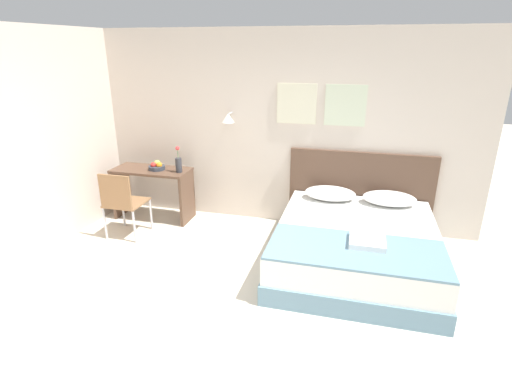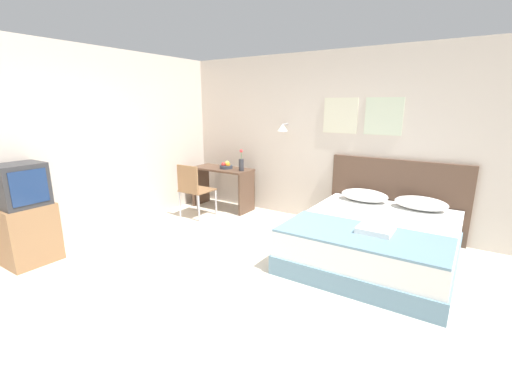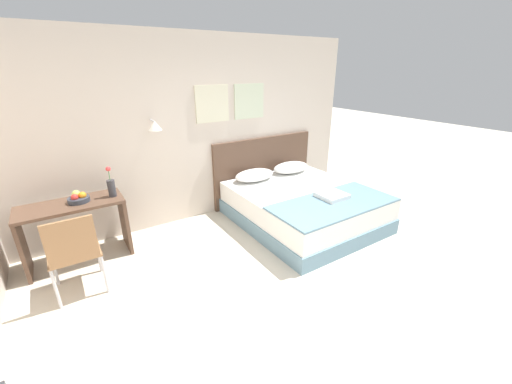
% 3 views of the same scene
% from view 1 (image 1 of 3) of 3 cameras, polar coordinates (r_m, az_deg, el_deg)
% --- Properties ---
extents(ground_plane, '(24.00, 24.00, 0.00)m').
position_cam_1_polar(ground_plane, '(3.78, -7.64, -19.79)').
color(ground_plane, beige).
extents(wall_back, '(5.65, 0.31, 2.65)m').
position_cam_1_polar(wall_back, '(5.56, 2.20, 8.88)').
color(wall_back, beige).
rests_on(wall_back, ground_plane).
extents(bed, '(1.78, 2.03, 0.51)m').
position_cam_1_polar(bed, '(4.74, 13.99, -7.63)').
color(bed, '#66899E').
rests_on(bed, ground_plane).
extents(headboard, '(1.90, 0.06, 1.11)m').
position_cam_1_polar(headboard, '(5.58, 14.54, 0.01)').
color(headboard, brown).
rests_on(headboard, ground_plane).
extents(pillow_left, '(0.66, 0.39, 0.17)m').
position_cam_1_polar(pillow_left, '(5.32, 10.54, -0.19)').
color(pillow_left, white).
rests_on(pillow_left, bed).
extents(pillow_right, '(0.66, 0.39, 0.17)m').
position_cam_1_polar(pillow_right, '(5.33, 18.50, -0.88)').
color(pillow_right, white).
rests_on(pillow_right, bed).
extents(throw_blanket, '(1.73, 0.81, 0.02)m').
position_cam_1_polar(throw_blanket, '(4.09, 14.09, -8.04)').
color(throw_blanket, '#66899E').
rests_on(throw_blanket, bed).
extents(folded_towel_near_foot, '(0.36, 0.36, 0.06)m').
position_cam_1_polar(folded_towel_near_foot, '(4.20, 15.62, -6.76)').
color(folded_towel_near_foot, white).
rests_on(folded_towel_near_foot, throw_blanket).
extents(desk, '(1.11, 0.49, 0.75)m').
position_cam_1_polar(desk, '(6.00, -14.56, 1.06)').
color(desk, brown).
rests_on(desk, ground_plane).
extents(desk_chair, '(0.47, 0.47, 0.91)m').
position_cam_1_polar(desk_chair, '(5.47, -18.67, -1.05)').
color(desk_chair, '#8E6642').
rests_on(desk_chair, ground_plane).
extents(fruit_bowl, '(0.23, 0.23, 0.13)m').
position_cam_1_polar(fruit_bowl, '(5.88, -13.98, 3.58)').
color(fruit_bowl, '#333842').
rests_on(fruit_bowl, desk).
extents(flower_vase, '(0.09, 0.09, 0.37)m').
position_cam_1_polar(flower_vase, '(5.66, -11.01, 4.02)').
color(flower_vase, '#333338').
rests_on(flower_vase, desk).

